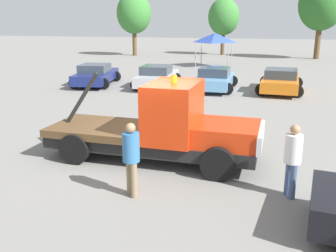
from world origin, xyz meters
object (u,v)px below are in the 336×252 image
at_px(person_near_truck, 293,156).
at_px(tree_left, 134,14).
at_px(tree_center, 322,4).
at_px(parked_car_orange, 280,81).
at_px(parked_car_skyblue, 215,79).
at_px(tow_truck, 164,128).
at_px(canopy_tent_blue, 215,38).
at_px(tree_right, 224,17).
at_px(parked_car_navy, 96,75).
at_px(parked_car_silver, 157,77).
at_px(person_at_hood, 131,155).

relative_size(person_near_truck, tree_left, 0.25).
bearing_deg(tree_center, parked_car_orange, -100.84).
bearing_deg(parked_car_skyblue, tow_truck, -178.88).
relative_size(person_near_truck, tree_center, 0.21).
bearing_deg(canopy_tent_blue, tree_right, 93.76).
distance_m(tow_truck, parked_car_navy, 14.10).
height_order(parked_car_skyblue, tree_right, tree_right).
distance_m(parked_car_silver, parked_car_skyblue, 3.57).
height_order(person_at_hood, parked_car_skyblue, person_at_hood).
distance_m(parked_car_navy, tree_right, 25.08).
xyz_separation_m(parked_car_navy, tree_left, (-4.93, 20.63, 4.10)).
relative_size(canopy_tent_blue, tree_left, 0.41).
relative_size(tow_truck, parked_car_navy, 1.30).
bearing_deg(tree_left, parked_car_navy, -76.55).
relative_size(tow_truck, tree_left, 0.88).
bearing_deg(person_at_hood, tree_left, 64.17).
height_order(parked_car_navy, tree_left, tree_left).
xyz_separation_m(tow_truck, parked_car_navy, (-7.83, 11.73, -0.32)).
distance_m(person_near_truck, parked_car_navy, 17.39).
distance_m(person_near_truck, parked_car_skyblue, 13.97).
bearing_deg(parked_car_navy, parked_car_skyblue, -97.83).
height_order(person_near_truck, parked_car_skyblue, person_near_truck).
bearing_deg(tree_center, parked_car_silver, -117.86).
height_order(person_at_hood, parked_car_navy, person_at_hood).
height_order(person_near_truck, tree_right, tree_right).
bearing_deg(parked_car_skyblue, tree_right, 5.90).
bearing_deg(person_at_hood, person_near_truck, -31.49).
xyz_separation_m(parked_car_silver, canopy_tent_blue, (1.77, 11.74, 1.85)).
distance_m(parked_car_orange, canopy_tent_blue, 12.87).
relative_size(parked_car_skyblue, tree_left, 0.60).
xyz_separation_m(person_at_hood, tree_left, (-12.66, 34.76, 3.73)).
xyz_separation_m(parked_car_navy, tree_center, (15.33, 21.78, 4.95)).
relative_size(tow_truck, parked_car_silver, 1.32).
relative_size(parked_car_navy, tree_center, 0.58).
bearing_deg(canopy_tent_blue, person_near_truck, -77.62).
bearing_deg(parked_car_orange, tree_right, 17.87).
relative_size(parked_car_silver, parked_car_orange, 1.00).
distance_m(person_near_truck, canopy_tent_blue, 25.90).
bearing_deg(parked_car_skyblue, tree_center, -20.15).
relative_size(person_at_hood, tree_right, 0.27).
bearing_deg(person_at_hood, parked_car_silver, 58.78).
distance_m(canopy_tent_blue, tree_center, 14.02).
distance_m(parked_car_silver, tree_right, 24.32).
distance_m(person_near_truck, parked_car_silver, 15.37).
bearing_deg(parked_car_silver, tree_left, 19.56).
bearing_deg(canopy_tent_blue, parked_car_navy, -115.50).
relative_size(parked_car_navy, tree_right, 0.73).
distance_m(tow_truck, parked_car_skyblue, 11.96).
bearing_deg(person_at_hood, tree_center, 32.22).
bearing_deg(tow_truck, parked_car_silver, 109.10).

